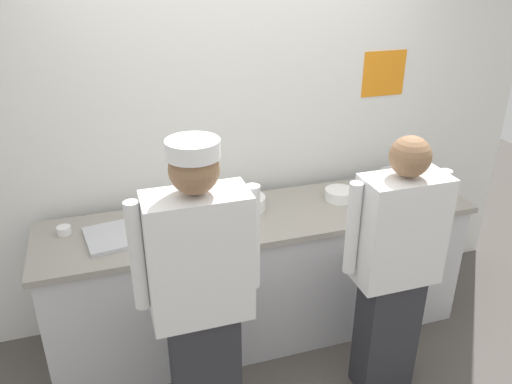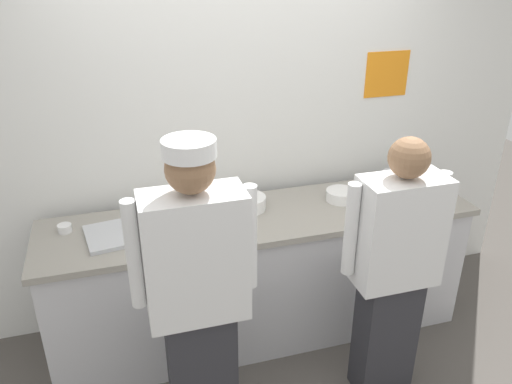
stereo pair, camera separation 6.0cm
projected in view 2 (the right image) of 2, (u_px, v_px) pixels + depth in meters
name	position (u px, v px, depth m)	size (l,w,h in m)	color
ground_plane	(277.00, 364.00, 3.32)	(9.00, 9.00, 0.00)	#514C47
wall_back	(242.00, 118.00, 3.42)	(4.32, 0.11, 2.82)	white
prep_counter	(261.00, 275.00, 3.43)	(2.75, 0.67, 0.92)	silver
chef_near_left	(198.00, 296.00, 2.47)	(0.62, 0.24, 1.72)	#2D2D33
chef_center	(394.00, 269.00, 2.80)	(0.59, 0.24, 1.61)	#2D2D33
plate_stack_front	(341.00, 195.00, 3.40)	(0.20, 0.20, 0.07)	white
plate_stack_rear	(248.00, 203.00, 3.29)	(0.24, 0.24, 0.08)	white
mixing_bowl_steel	(405.00, 183.00, 3.52)	(0.34, 0.34, 0.12)	#B7BABF
sheet_tray	(130.00, 231.00, 3.02)	(0.50, 0.33, 0.02)	#B7BABF
squeeze_bottle_primary	(197.00, 218.00, 3.00)	(0.05, 0.05, 0.19)	orange
squeeze_bottle_secondary	(420.00, 193.00, 3.30)	(0.06, 0.06, 0.20)	#E5E066
ramekin_red_sauce	(65.00, 228.00, 3.03)	(0.08, 0.08, 0.05)	white
ramekin_yellow_sauce	(368.00, 200.00, 3.37)	(0.08, 0.08, 0.04)	white
ramekin_green_sauce	(368.00, 186.00, 3.56)	(0.08, 0.08, 0.05)	white
chefs_knife	(186.00, 215.00, 3.22)	(0.28, 0.03, 0.02)	#B7BABF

